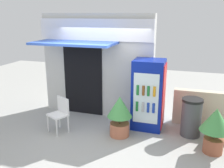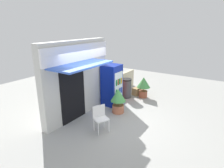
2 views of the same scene
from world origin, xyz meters
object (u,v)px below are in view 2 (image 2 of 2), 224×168
(trash_bin, at_px, (126,88))
(potted_plant_curbside, at_px, (143,85))
(plastic_chair, at_px, (100,116))
(potted_plant_near_shop, at_px, (118,99))
(cardboard_box, at_px, (136,91))
(drink_cooler, at_px, (112,85))

(trash_bin, bearing_deg, potted_plant_curbside, -55.06)
(plastic_chair, height_order, potted_plant_curbside, potted_plant_curbside)
(trash_bin, bearing_deg, potted_plant_near_shop, -161.73)
(plastic_chair, distance_m, potted_plant_curbside, 3.58)
(potted_plant_near_shop, distance_m, cardboard_box, 2.25)
(potted_plant_near_shop, height_order, potted_plant_curbside, potted_plant_curbside)
(potted_plant_near_shop, relative_size, trash_bin, 1.07)
(plastic_chair, height_order, potted_plant_near_shop, potted_plant_near_shop)
(potted_plant_near_shop, bearing_deg, trash_bin, 18.27)
(drink_cooler, distance_m, potted_plant_near_shop, 0.92)
(potted_plant_curbside, xyz_separation_m, trash_bin, (-0.47, 0.68, -0.16))
(trash_bin, height_order, cardboard_box, trash_bin)
(potted_plant_curbside, bearing_deg, plastic_chair, -178.83)
(plastic_chair, distance_m, cardboard_box, 3.72)
(potted_plant_curbside, bearing_deg, cardboard_box, 76.75)
(drink_cooler, xyz_separation_m, cardboard_box, (1.63, -0.40, -0.71))
(drink_cooler, relative_size, cardboard_box, 4.92)
(drink_cooler, bearing_deg, potted_plant_near_shop, -130.32)
(plastic_chair, height_order, trash_bin, trash_bin)
(drink_cooler, bearing_deg, cardboard_box, -13.84)
(drink_cooler, distance_m, potted_plant_curbside, 1.76)
(drink_cooler, distance_m, trash_bin, 1.15)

